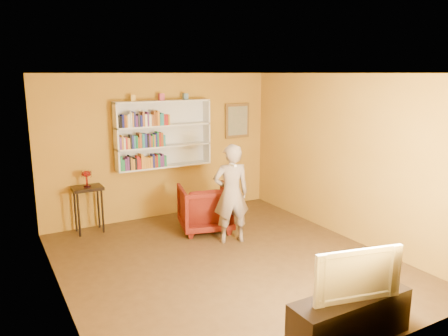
# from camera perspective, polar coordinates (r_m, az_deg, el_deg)

# --- Properties ---
(room_shell) EXTENTS (5.30, 5.80, 2.88)m
(room_shell) POSITION_cam_1_polar(r_m,az_deg,el_deg) (6.16, 0.37, -3.58)
(room_shell) COLOR #3F2B14
(room_shell) RESTS_ON ground
(bookshelf) EXTENTS (1.80, 0.29, 1.23)m
(bookshelf) POSITION_cam_1_polar(r_m,az_deg,el_deg) (8.18, -8.06, 4.41)
(bookshelf) COLOR silver
(bookshelf) RESTS_ON room_shell
(books_row_lower) EXTENTS (0.86, 0.19, 0.26)m
(books_row_lower) POSITION_cam_1_polar(r_m,az_deg,el_deg) (8.01, -10.55, 0.76)
(books_row_lower) COLOR #19723D
(books_row_lower) RESTS_ON bookshelf
(books_row_middle) EXTENTS (0.85, 0.19, 0.27)m
(books_row_middle) POSITION_cam_1_polar(r_m,az_deg,el_deg) (7.94, -10.61, 3.48)
(books_row_middle) COLOR #562369
(books_row_middle) RESTS_ON bookshelf
(books_row_upper) EXTENTS (0.94, 0.19, 0.27)m
(books_row_upper) POSITION_cam_1_polar(r_m,az_deg,el_deg) (7.91, -10.48, 6.20)
(books_row_upper) COLOR black
(books_row_upper) RESTS_ON bookshelf
(ornament_left) EXTENTS (0.08, 0.08, 0.11)m
(ornament_left) POSITION_cam_1_polar(r_m,az_deg,el_deg) (7.87, -11.84, 8.91)
(ornament_left) COLOR gold
(ornament_left) RESTS_ON bookshelf
(ornament_centre) EXTENTS (0.09, 0.09, 0.13)m
(ornament_centre) POSITION_cam_1_polar(r_m,az_deg,el_deg) (8.05, -8.18, 9.17)
(ornament_centre) COLOR #AB3952
(ornament_centre) RESTS_ON bookshelf
(ornament_right) EXTENTS (0.09, 0.09, 0.12)m
(ornament_right) POSITION_cam_1_polar(r_m,az_deg,el_deg) (8.24, -5.07, 9.28)
(ornament_right) COLOR slate
(ornament_right) RESTS_ON bookshelf
(framed_painting) EXTENTS (0.55, 0.05, 0.70)m
(framed_painting) POSITION_cam_1_polar(r_m,az_deg,el_deg) (8.93, 1.74, 6.19)
(framed_painting) COLOR brown
(framed_painting) RESTS_ON room_shell
(console_table) EXTENTS (0.50, 0.38, 0.81)m
(console_table) POSITION_cam_1_polar(r_m,az_deg,el_deg) (7.81, -17.37, -3.33)
(console_table) COLOR black
(console_table) RESTS_ON ground
(ruby_lustre) EXTENTS (0.17, 0.17, 0.28)m
(ruby_lustre) POSITION_cam_1_polar(r_m,az_deg,el_deg) (7.73, -17.53, -0.91)
(ruby_lustre) COLOR maroon
(ruby_lustre) RESTS_ON console_table
(armchair) EXTENTS (1.05, 1.07, 0.80)m
(armchair) POSITION_cam_1_polar(r_m,az_deg,el_deg) (7.64, -2.47, -5.22)
(armchair) COLOR #480805
(armchair) RESTS_ON ground
(person) EXTENTS (0.67, 0.52, 1.62)m
(person) POSITION_cam_1_polar(r_m,az_deg,el_deg) (7.00, 0.94, -3.38)
(person) COLOR #7D6C5B
(person) RESTS_ON ground
(game_remote) EXTENTS (0.04, 0.15, 0.04)m
(game_remote) POSITION_cam_1_polar(r_m,az_deg,el_deg) (6.62, 1.17, 0.40)
(game_remote) COLOR white
(game_remote) RESTS_ON person
(tv_cabinet) EXTENTS (1.36, 0.41, 0.48)m
(tv_cabinet) POSITION_cam_1_polar(r_m,az_deg,el_deg) (4.91, 16.11, -18.29)
(tv_cabinet) COLOR black
(tv_cabinet) RESTS_ON ground
(television) EXTENTS (0.95, 0.33, 0.55)m
(television) POSITION_cam_1_polar(r_m,az_deg,el_deg) (4.67, 16.50, -12.83)
(television) COLOR black
(television) RESTS_ON tv_cabinet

